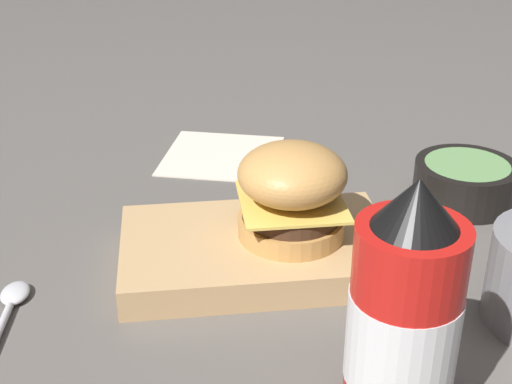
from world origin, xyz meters
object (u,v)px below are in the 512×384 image
object	(u,v)px
serving_board	(256,250)
burger	(292,191)
side_bowl	(465,181)
spoon	(6,314)
ketchup_bottle	(403,323)

from	to	relation	value
serving_board	burger	distance (m)	0.07
burger	side_bowl	xyz separation A→B (m)	(-0.23, -0.10, -0.05)
serving_board	burger	xyz separation A→B (m)	(-0.04, -0.00, 0.06)
burger	spoon	world-z (taller)	burger
serving_board	spoon	size ratio (longest dim) A/B	1.56
burger	ketchup_bottle	bearing A→B (deg)	99.55
burger	ketchup_bottle	xyz separation A→B (m)	(-0.04, 0.23, 0.01)
ketchup_bottle	side_bowl	bearing A→B (deg)	-119.38
serving_board	side_bowl	world-z (taller)	side_bowl
serving_board	side_bowl	distance (m)	0.28
side_bowl	spoon	world-z (taller)	side_bowl
burger	side_bowl	world-z (taller)	burger
ketchup_bottle	side_bowl	size ratio (longest dim) A/B	1.69
side_bowl	burger	bearing A→B (deg)	24.96
serving_board	side_bowl	xyz separation A→B (m)	(-0.26, -0.11, 0.01)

